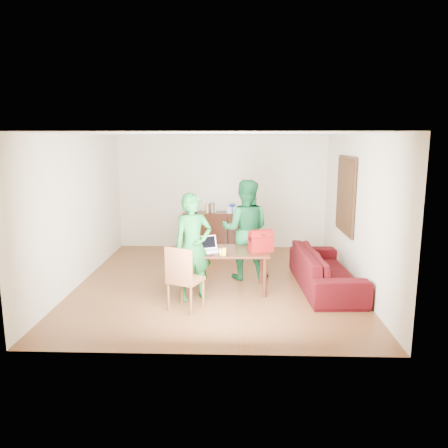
{
  "coord_description": "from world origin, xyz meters",
  "views": [
    {
      "loc": [
        0.39,
        -7.72,
        2.61
      ],
      "look_at": [
        0.14,
        -0.19,
        1.14
      ],
      "focal_mm": 35.0,
      "sensor_mm": 36.0,
      "label": 1
    }
  ],
  "objects_px": {
    "laptop": "(210,249)",
    "chair": "(185,291)",
    "table": "(224,255)",
    "sofa": "(325,269)",
    "person_near": "(193,247)",
    "red_bag": "(261,243)",
    "bottle": "(225,250)",
    "person_far": "(245,230)"
  },
  "relations": [
    {
      "from": "red_bag",
      "to": "sofa",
      "type": "xyz_separation_m",
      "value": [
        1.17,
        0.21,
        -0.53
      ]
    },
    {
      "from": "person_far",
      "to": "laptop",
      "type": "xyz_separation_m",
      "value": [
        -0.61,
        -0.78,
        -0.18
      ]
    },
    {
      "from": "laptop",
      "to": "chair",
      "type": "bearing_deg",
      "value": -135.59
    },
    {
      "from": "person_far",
      "to": "sofa",
      "type": "bearing_deg",
      "value": 166.34
    },
    {
      "from": "sofa",
      "to": "red_bag",
      "type": "bearing_deg",
      "value": 97.53
    },
    {
      "from": "red_bag",
      "to": "chair",
      "type": "bearing_deg",
      "value": -160.35
    },
    {
      "from": "bottle",
      "to": "red_bag",
      "type": "bearing_deg",
      "value": 24.88
    },
    {
      "from": "person_far",
      "to": "sofa",
      "type": "xyz_separation_m",
      "value": [
        1.42,
        -0.51,
        -0.6
      ]
    },
    {
      "from": "chair",
      "to": "red_bag",
      "type": "height_order",
      "value": "chair"
    },
    {
      "from": "table",
      "to": "bottle",
      "type": "distance_m",
      "value": 0.36
    },
    {
      "from": "person_near",
      "to": "red_bag",
      "type": "height_order",
      "value": "person_near"
    },
    {
      "from": "chair",
      "to": "person_far",
      "type": "xyz_separation_m",
      "value": [
        0.95,
        1.61,
        0.64
      ]
    },
    {
      "from": "person_far",
      "to": "red_bag",
      "type": "height_order",
      "value": "person_far"
    },
    {
      "from": "sofa",
      "to": "person_near",
      "type": "bearing_deg",
      "value": 102.24
    },
    {
      "from": "laptop",
      "to": "red_bag",
      "type": "height_order",
      "value": "red_bag"
    },
    {
      "from": "chair",
      "to": "bottle",
      "type": "bearing_deg",
      "value": 70.01
    },
    {
      "from": "sofa",
      "to": "chair",
      "type": "bearing_deg",
      "value": 112.11
    },
    {
      "from": "chair",
      "to": "laptop",
      "type": "height_order",
      "value": "chair"
    },
    {
      "from": "person_far",
      "to": "red_bag",
      "type": "distance_m",
      "value": 0.77
    },
    {
      "from": "person_far",
      "to": "bottle",
      "type": "bearing_deg",
      "value": 76.32
    },
    {
      "from": "red_bag",
      "to": "person_near",
      "type": "bearing_deg",
      "value": -177.05
    },
    {
      "from": "laptop",
      "to": "red_bag",
      "type": "distance_m",
      "value": 0.88
    },
    {
      "from": "chair",
      "to": "sofa",
      "type": "height_order",
      "value": "chair"
    },
    {
      "from": "person_near",
      "to": "sofa",
      "type": "xyz_separation_m",
      "value": [
        2.29,
        0.62,
        -0.55
      ]
    },
    {
      "from": "laptop",
      "to": "red_bag",
      "type": "xyz_separation_m",
      "value": [
        0.87,
        0.06,
        0.1
      ]
    },
    {
      "from": "laptop",
      "to": "table",
      "type": "bearing_deg",
      "value": -1.16
    },
    {
      "from": "chair",
      "to": "person_far",
      "type": "bearing_deg",
      "value": 83.81
    },
    {
      "from": "bottle",
      "to": "red_bag",
      "type": "xyz_separation_m",
      "value": [
        0.61,
        0.28,
        0.06
      ]
    },
    {
      "from": "bottle",
      "to": "sofa",
      "type": "relative_size",
      "value": 0.07
    },
    {
      "from": "table",
      "to": "laptop",
      "type": "distance_m",
      "value": 0.28
    },
    {
      "from": "chair",
      "to": "person_near",
      "type": "height_order",
      "value": "person_near"
    },
    {
      "from": "table",
      "to": "sofa",
      "type": "relative_size",
      "value": 0.68
    },
    {
      "from": "chair",
      "to": "laptop",
      "type": "xyz_separation_m",
      "value": [
        0.33,
        0.82,
        0.47
      ]
    },
    {
      "from": "bottle",
      "to": "red_bag",
      "type": "height_order",
      "value": "red_bag"
    },
    {
      "from": "person_near",
      "to": "person_far",
      "type": "bearing_deg",
      "value": 27.37
    },
    {
      "from": "person_far",
      "to": "red_bag",
      "type": "bearing_deg",
      "value": 115.51
    },
    {
      "from": "person_near",
      "to": "sofa",
      "type": "relative_size",
      "value": 0.76
    },
    {
      "from": "chair",
      "to": "person_far",
      "type": "distance_m",
      "value": 1.97
    },
    {
      "from": "laptop",
      "to": "red_bag",
      "type": "relative_size",
      "value": 1.05
    },
    {
      "from": "chair",
      "to": "laptop",
      "type": "relative_size",
      "value": 2.47
    },
    {
      "from": "table",
      "to": "laptop",
      "type": "xyz_separation_m",
      "value": [
        -0.23,
        -0.1,
        0.13
      ]
    },
    {
      "from": "bottle",
      "to": "sofa",
      "type": "distance_m",
      "value": 1.91
    }
  ]
}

